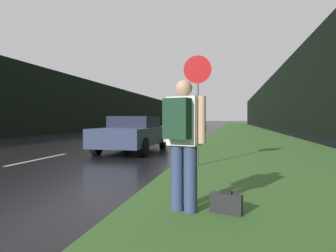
# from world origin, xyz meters

# --- Properties ---
(grass_verge) EXTENTS (6.00, 240.00, 0.02)m
(grass_verge) POSITION_xyz_m (7.42, 40.00, 0.01)
(grass_verge) COLOR #386028
(grass_verge) RESTS_ON ground_plane
(lane_stripe_b) EXTENTS (0.12, 3.00, 0.01)m
(lane_stripe_b) POSITION_xyz_m (0.00, 7.77, 0.00)
(lane_stripe_b) COLOR silver
(lane_stripe_b) RESTS_ON ground_plane
(lane_stripe_c) EXTENTS (0.12, 3.00, 0.01)m
(lane_stripe_c) POSITION_xyz_m (0.00, 14.77, 0.00)
(lane_stripe_c) COLOR silver
(lane_stripe_c) RESTS_ON ground_plane
(lane_stripe_d) EXTENTS (0.12, 3.00, 0.01)m
(lane_stripe_d) POSITION_xyz_m (0.00, 21.77, 0.00)
(lane_stripe_d) COLOR silver
(lane_stripe_d) RESTS_ON ground_plane
(lane_stripe_e) EXTENTS (0.12, 3.00, 0.01)m
(lane_stripe_e) POSITION_xyz_m (0.00, 28.77, 0.00)
(lane_stripe_e) COLOR silver
(lane_stripe_e) RESTS_ON ground_plane
(lane_stripe_f) EXTENTS (0.12, 3.00, 0.01)m
(lane_stripe_f) POSITION_xyz_m (0.00, 35.77, 0.00)
(lane_stripe_f) COLOR silver
(lane_stripe_f) RESTS_ON ground_plane
(treeline_far_side) EXTENTS (2.00, 140.00, 5.68)m
(treeline_far_side) POSITION_xyz_m (-10.42, 50.00, 2.84)
(treeline_far_side) COLOR black
(treeline_far_side) RESTS_ON ground_plane
(treeline_near_side) EXTENTS (2.00, 140.00, 8.27)m
(treeline_near_side) POSITION_xyz_m (13.42, 50.00, 4.14)
(treeline_near_side) COLOR black
(treeline_near_side) RESTS_ON ground_plane
(stop_sign) EXTENTS (0.76, 0.07, 3.01)m
(stop_sign) POSITION_xyz_m (5.10, 7.41, 1.89)
(stop_sign) COLOR slate
(stop_sign) RESTS_ON ground_plane
(hitchhiker_with_backpack) EXTENTS (0.61, 0.51, 1.81)m
(hitchhiker_with_backpack) POSITION_xyz_m (5.35, 3.26, 1.04)
(hitchhiker_with_backpack) COLOR navy
(hitchhiker_with_backpack) RESTS_ON ground_plane
(suitcase) EXTENTS (0.44, 0.22, 0.33)m
(suitcase) POSITION_xyz_m (5.93, 3.29, 0.15)
(suitcase) COLOR #232326
(suitcase) RESTS_ON ground_plane
(car_passing_near) EXTENTS (1.94, 4.77, 1.40)m
(car_passing_near) POSITION_xyz_m (2.21, 10.63, 0.72)
(car_passing_near) COLOR #2D3856
(car_passing_near) RESTS_ON ground_plane
(car_passing_far) EXTENTS (2.02, 4.37, 1.42)m
(car_passing_far) POSITION_xyz_m (2.21, 32.81, 0.70)
(car_passing_far) COLOR #9E9EA3
(car_passing_far) RESTS_ON ground_plane
(car_oncoming) EXTENTS (1.99, 4.18, 1.43)m
(car_oncoming) POSITION_xyz_m (-2.21, 57.27, 0.72)
(car_oncoming) COLOR #BCBCBC
(car_oncoming) RESTS_ON ground_plane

